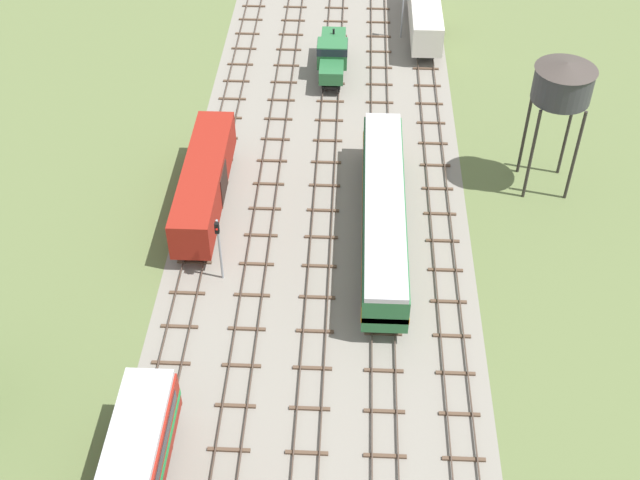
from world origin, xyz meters
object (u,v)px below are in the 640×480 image
object	(u,v)px
freight_boxcar_far_left_midfar	(204,181)
freight_boxcar_centre_right_farther	(424,10)
signal_post_nearest	(403,6)
water_tower	(563,83)
signal_post_near	(219,242)
shunter_loco_centre_left_far	(332,54)
diesel_railcar_centre_mid	(384,211)

from	to	relation	value
freight_boxcar_far_left_midfar	freight_boxcar_centre_right_farther	bearing A→B (deg)	58.30
freight_boxcar_centre_right_farther	signal_post_nearest	size ratio (longest dim) A/B	2.66
water_tower	signal_post_near	world-z (taller)	water_tower
water_tower	freight_boxcar_centre_right_farther	bearing A→B (deg)	108.33
signal_post_nearest	signal_post_near	world-z (taller)	signal_post_nearest
signal_post_nearest	signal_post_near	bearing A→B (deg)	-110.68
freight_boxcar_far_left_midfar	shunter_loco_centre_left_far	bearing A→B (deg)	66.32
freight_boxcar_centre_right_farther	diesel_railcar_centre_mid	bearing A→B (deg)	-97.95
diesel_railcar_centre_mid	freight_boxcar_centre_right_farther	world-z (taller)	diesel_railcar_centre_mid
freight_boxcar_far_left_midfar	water_tower	bearing A→B (deg)	8.82
freight_boxcar_far_left_midfar	signal_post_near	world-z (taller)	signal_post_near
water_tower	signal_post_near	distance (m)	26.47
shunter_loco_centre_left_far	signal_post_nearest	xyz separation A→B (m)	(6.50, 7.17, 1.34)
diesel_railcar_centre_mid	signal_post_nearest	world-z (taller)	signal_post_nearest
shunter_loco_centre_left_far	signal_post_nearest	size ratio (longest dim) A/B	1.61
diesel_railcar_centre_mid	signal_post_nearest	xyz separation A→B (m)	(2.17, 29.92, 0.76)
diesel_railcar_centre_mid	freight_boxcar_centre_right_farther	bearing A→B (deg)	82.05
shunter_loco_centre_left_far	freight_boxcar_centre_right_farther	bearing A→B (deg)	43.80
shunter_loco_centre_left_far	freight_boxcar_centre_right_farther	xyz separation A→B (m)	(8.67, 8.32, 0.44)
freight_boxcar_centre_right_farther	shunter_loco_centre_left_far	bearing A→B (deg)	-136.20
shunter_loco_centre_left_far	water_tower	world-z (taller)	water_tower
water_tower	signal_post_nearest	xyz separation A→B (m)	(-10.17, 22.99, -5.62)
diesel_railcar_centre_mid	freight_boxcar_centre_right_farther	xyz separation A→B (m)	(4.34, 31.07, -0.15)
freight_boxcar_far_left_midfar	shunter_loco_centre_left_far	world-z (taller)	freight_boxcar_far_left_midfar
diesel_railcar_centre_mid	shunter_loco_centre_left_far	xyz separation A→B (m)	(-4.33, 22.75, -0.59)
shunter_loco_centre_left_far	signal_post_nearest	world-z (taller)	signal_post_nearest
water_tower	signal_post_near	bearing A→B (deg)	-153.72
shunter_loco_centre_left_far	signal_post_near	world-z (taller)	signal_post_near
diesel_railcar_centre_mid	freight_boxcar_far_left_midfar	xyz separation A→B (m)	(-13.00, 3.00, -0.15)
water_tower	shunter_loco_centre_left_far	bearing A→B (deg)	136.50
shunter_loco_centre_left_far	signal_post_nearest	bearing A→B (deg)	47.82
shunter_loco_centre_left_far	freight_boxcar_centre_right_farther	world-z (taller)	freight_boxcar_centre_right_farther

